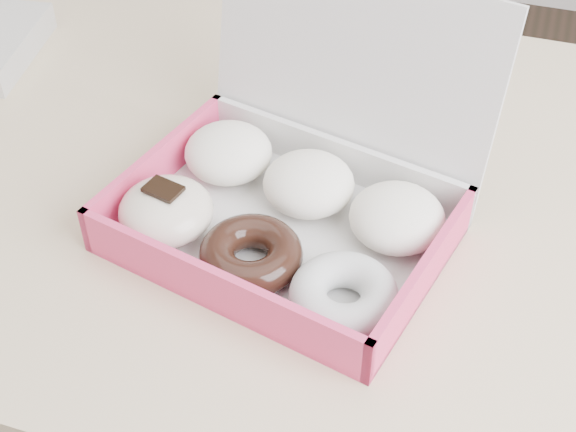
% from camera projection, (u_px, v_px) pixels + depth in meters
% --- Properties ---
extents(table, '(1.20, 0.80, 0.75)m').
position_uv_depth(table, '(199.00, 200.00, 1.02)').
color(table, '#D3BD8A').
rests_on(table, ground).
extents(donut_box, '(0.39, 0.36, 0.24)m').
position_uv_depth(donut_box, '(288.00, 199.00, 0.84)').
color(donut_box, silver).
rests_on(donut_box, table).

